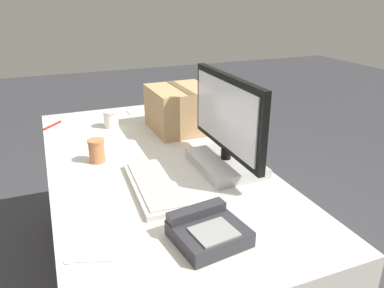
% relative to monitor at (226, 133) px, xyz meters
% --- Properties ---
extents(ground_plane, '(12.00, 12.00, 0.00)m').
position_rel_monitor_xyz_m(ground_plane, '(-0.19, -0.28, -0.91)').
color(ground_plane, '#38383D').
extents(office_desk, '(1.80, 0.90, 0.74)m').
position_rel_monitor_xyz_m(office_desk, '(-0.19, -0.28, -0.53)').
color(office_desk, beige).
rests_on(office_desk, ground_plane).
extents(monitor, '(0.58, 0.25, 0.41)m').
position_rel_monitor_xyz_m(monitor, '(0.00, 0.00, 0.00)').
color(monitor, '#B7B7B7').
rests_on(monitor, office_desk).
extents(keyboard, '(0.45, 0.18, 0.03)m').
position_rel_monitor_xyz_m(keyboard, '(0.07, -0.34, -0.15)').
color(keyboard, beige).
rests_on(keyboard, office_desk).
extents(desk_phone, '(0.22, 0.23, 0.08)m').
position_rel_monitor_xyz_m(desk_phone, '(0.44, -0.29, -0.13)').
color(desk_phone, '#2D2D33').
rests_on(desk_phone, office_desk).
extents(paper_cup_left, '(0.09, 0.09, 0.10)m').
position_rel_monitor_xyz_m(paper_cup_left, '(-0.71, -0.37, -0.11)').
color(paper_cup_left, white).
rests_on(paper_cup_left, office_desk).
extents(paper_cup_right, '(0.08, 0.08, 0.11)m').
position_rel_monitor_xyz_m(paper_cup_right, '(-0.27, -0.51, -0.11)').
color(paper_cup_right, '#BC7547').
rests_on(paper_cup_right, office_desk).
extents(spoon, '(0.06, 0.14, 0.00)m').
position_rel_monitor_xyz_m(spoon, '(0.41, -0.66, -0.16)').
color(spoon, silver).
rests_on(spoon, office_desk).
extents(cardboard_box, '(0.35, 0.32, 0.24)m').
position_rel_monitor_xyz_m(cardboard_box, '(-0.54, -0.01, -0.04)').
color(cardboard_box, tan).
rests_on(cardboard_box, office_desk).
extents(pen_marker, '(0.12, 0.10, 0.01)m').
position_rel_monitor_xyz_m(pen_marker, '(-0.86, -0.68, -0.16)').
color(pen_marker, red).
rests_on(pen_marker, office_desk).
extents(sticky_note_pad, '(0.09, 0.09, 0.01)m').
position_rel_monitor_xyz_m(sticky_note_pad, '(-0.95, -0.17, -0.16)').
color(sticky_note_pad, silver).
rests_on(sticky_note_pad, office_desk).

